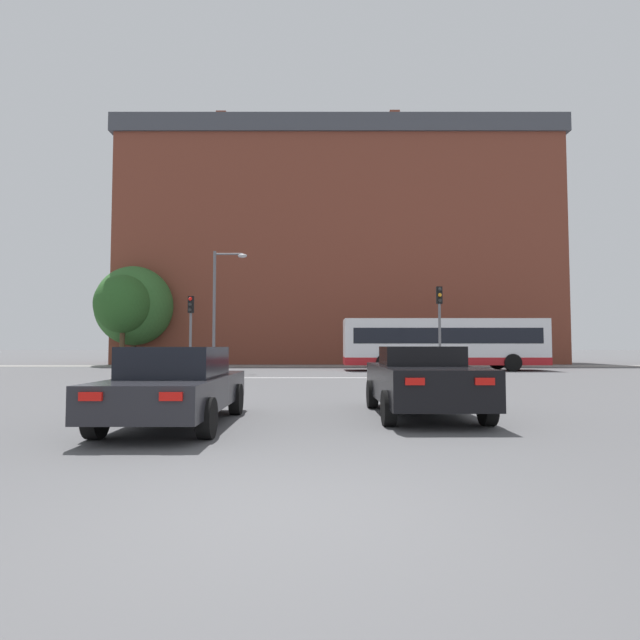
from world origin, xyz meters
The scene contains 13 objects.
ground_plane centered at (0.00, 0.00, 0.00)m, with size 400.00×400.00×0.00m, color #545456.
stop_line_strip centered at (0.00, 18.40, 0.00)m, with size 8.78×0.30×0.01m, color silver.
far_pavement centered at (0.00, 31.93, 0.01)m, with size 69.76×2.50×0.01m, color gray.
brick_civic_building centered at (1.83, 40.05, 10.20)m, with size 37.23×10.59×22.67m.
car_saloon_left centered at (-2.36, 4.79, 0.72)m, with size 1.95×4.50×1.42m.
car_roadster_right centered at (2.37, 6.01, 0.72)m, with size 2.03×4.27×1.42m.
bus_crossing_lead centered at (7.59, 25.41, 1.63)m, with size 11.82×2.77×3.04m.
traffic_light_near_left centered at (-5.91, 19.34, 2.59)m, with size 0.26×0.31×3.82m.
traffic_light_near_right centered at (5.79, 18.67, 2.82)m, with size 0.26×0.31×4.20m.
street_lamp_junction centered at (-5.23, 22.86, 4.08)m, with size 1.86×0.36×6.66m.
pedestrian_waiting centered at (9.09, 31.39, 0.92)m, with size 0.37×0.46×1.59m.
tree_by_building centered at (-14.13, 34.10, 4.56)m, with size 5.83×5.83×7.63m.
tree_kerbside centered at (-14.20, 32.07, 4.53)m, with size 4.07×4.07×6.68m.
Camera 1 is at (0.25, -4.33, 1.43)m, focal length 28.00 mm.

